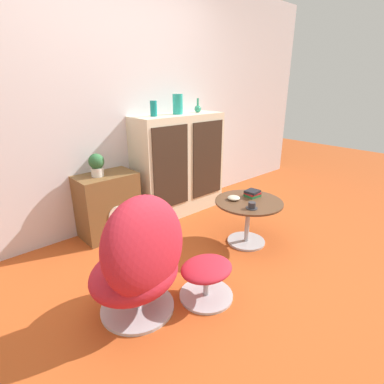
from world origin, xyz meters
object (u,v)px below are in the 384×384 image
at_px(sideboard, 179,165).
at_px(coffee_table, 248,213).
at_px(ottoman, 206,274).
at_px(vase_inner_left, 178,104).
at_px(potted_plant, 97,164).
at_px(bowl, 234,198).
at_px(vase_inner_right, 198,108).
at_px(vase_leftmost, 154,109).
at_px(egg_chair, 140,261).
at_px(tv_console, 108,205).
at_px(book_stack, 252,193).
at_px(teacup, 252,206).

distance_m(sideboard, coffee_table, 1.09).
distance_m(ottoman, vase_inner_left, 1.94).
bearing_deg(potted_plant, bowl, -46.58).
bearing_deg(vase_inner_right, vase_leftmost, 180.00).
bearing_deg(sideboard, ottoman, -122.91).
xyz_separation_m(sideboard, egg_chair, (-1.32, -1.18, -0.17)).
relative_size(sideboard, potted_plant, 5.27).
height_order(coffee_table, vase_inner_left, vase_inner_left).
relative_size(egg_chair, ottoman, 2.23).
relative_size(sideboard, vase_leftmost, 7.34).
bearing_deg(ottoman, egg_chair, 158.07).
xyz_separation_m(tv_console, bowl, (0.83, -0.95, 0.14)).
xyz_separation_m(tv_console, book_stack, (1.03, -1.02, 0.15)).
relative_size(ottoman, vase_leftmost, 2.52).
bearing_deg(ottoman, vase_inner_left, 57.23).
bearing_deg(coffee_table, vase_inner_right, 73.19).
bearing_deg(vase_inner_left, vase_inner_right, 0.00).
relative_size(vase_inner_right, bowl, 1.33).
height_order(egg_chair, ottoman, egg_chair).
height_order(tv_console, teacup, tv_console).
bearing_deg(bowl, vase_inner_right, 66.88).
bearing_deg(bowl, vase_leftmost, 103.73).
bearing_deg(tv_console, ottoman, -87.85).
bearing_deg(tv_console, teacup, -56.66).
height_order(sideboard, vase_leftmost, vase_leftmost).
distance_m(ottoman, bowl, 0.93).
distance_m(coffee_table, book_stack, 0.21).
distance_m(vase_inner_left, bowl, 1.24).
bearing_deg(tv_console, book_stack, -44.78).
bearing_deg(tv_console, coffee_table, -49.64).
height_order(ottoman, potted_plant, potted_plant).
distance_m(potted_plant, book_stack, 1.53).
relative_size(sideboard, coffee_table, 1.81).
bearing_deg(egg_chair, teacup, 0.05).
bearing_deg(teacup, sideboard, 83.21).
xyz_separation_m(tv_console, potted_plant, (-0.07, 0.00, 0.44)).
height_order(potted_plant, teacup, potted_plant).
bearing_deg(coffee_table, ottoman, -160.57).
xyz_separation_m(egg_chair, book_stack, (1.42, 0.18, 0.06)).
height_order(tv_console, ottoman, tv_console).
bearing_deg(vase_leftmost, vase_inner_left, 0.00).
height_order(vase_inner_left, teacup, vase_inner_left).
bearing_deg(teacup, vase_inner_right, 69.49).
distance_m(coffee_table, vase_leftmost, 1.44).
xyz_separation_m(sideboard, ottoman, (-0.88, -1.36, -0.39)).
bearing_deg(ottoman, teacup, 13.52).
distance_m(ottoman, teacup, 0.81).
bearing_deg(bowl, egg_chair, -168.55).
relative_size(egg_chair, teacup, 8.33).
bearing_deg(bowl, coffee_table, -55.95).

